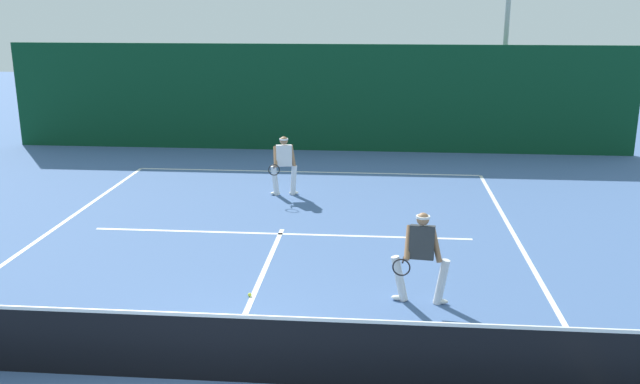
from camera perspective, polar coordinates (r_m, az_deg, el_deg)
name	(u,v)px	position (r m, az deg, el deg)	size (l,w,h in m)	color
ground_plane	(216,381)	(9.72, -8.59, -15.20)	(80.00, 80.00, 0.00)	#446297
court_line_baseline_far	(307,172)	(20.60, -1.06, 1.68)	(10.22, 0.10, 0.01)	white
court_line_service	(280,234)	(15.17, -3.31, -3.47)	(8.33, 0.10, 0.01)	white
court_line_centre	(257,286)	(12.51, -5.21, -7.77)	(0.10, 6.40, 0.01)	white
tennis_net	(215,347)	(9.47, -8.72, -12.54)	(11.20, 0.09, 1.09)	#1E4723
player_near	(421,254)	(11.62, 8.37, -5.10)	(1.00, 0.85, 1.59)	silver
player_far	(284,163)	(17.97, -3.01, 2.39)	(0.75, 0.87, 1.57)	silver
tennis_ball	(250,295)	(12.10, -5.84, -8.46)	(0.07, 0.07, 0.07)	#D1E033
back_fence_windscreen	(317,98)	(23.37, -0.27, 7.79)	(21.02, 0.12, 3.57)	#0B3A21
light_pole	(506,29)	(24.81, 15.17, 12.92)	(0.55, 0.44, 6.45)	#9EA39E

